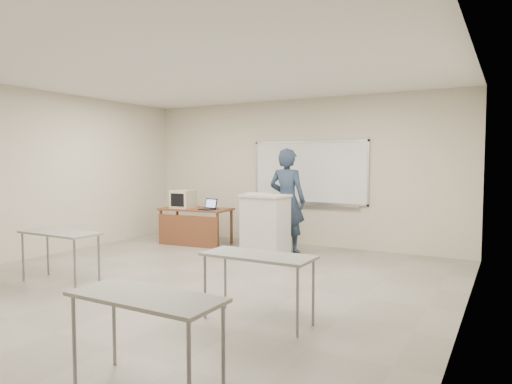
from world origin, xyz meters
The scene contains 10 objects.
floor centered at (0.00, 0.00, -0.01)m, with size 7.00×8.00×0.01m, color gray.
whiteboard centered at (0.30, 3.97, 1.48)m, with size 2.48×0.10×1.31m.
student_desks centered at (0.00, -1.35, 0.67)m, with size 4.40×2.20×0.73m.
instructor_desk centered at (-1.80, 2.83, 0.55)m, with size 1.46×0.73×0.75m.
podium centered at (0.07, 2.50, 0.57)m, with size 0.80×0.58×1.13m.
crt_monitor centered at (-2.05, 2.83, 0.94)m, with size 0.41×0.46×0.39m.
laptop centered at (-1.40, 2.81, 0.80)m, with size 0.30×0.27×0.22m.
mouse centered at (-1.25, 2.99, 0.77)m, with size 0.10×0.06×0.04m, color #ABACB2.
keyboard centered at (-0.08, 2.58, 1.14)m, with size 0.49×0.16×0.03m, color #B8B495.
presenter centered at (0.24, 3.06, 0.98)m, with size 0.72×0.47×1.96m, color black.
Camera 1 is at (3.93, -4.68, 1.71)m, focal length 32.00 mm.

